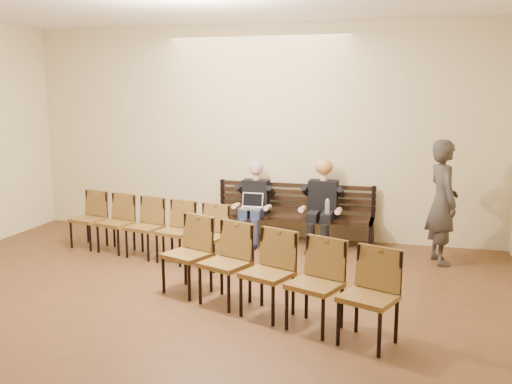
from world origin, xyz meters
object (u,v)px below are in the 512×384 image
(bench, at_px, (293,229))
(passerby, at_px, (443,193))
(laptop, at_px, (250,210))
(chair_row_front, at_px, (145,228))
(chair_row_back, at_px, (267,274))
(seated_man, at_px, (254,204))
(seated_woman, at_px, (322,206))
(bag, at_px, (240,259))
(water_bottle, at_px, (327,215))

(bench, height_order, passerby, passerby)
(laptop, relative_size, chair_row_front, 0.13)
(chair_row_front, xyz_separation_m, chair_row_back, (2.30, -1.70, 0.03))
(seated_man, xyz_separation_m, chair_row_front, (-1.34, -1.25, -0.19))
(seated_man, height_order, seated_woman, seated_woman)
(bench, relative_size, bag, 7.74)
(passerby, height_order, chair_row_front, passerby)
(seated_man, xyz_separation_m, laptop, (-0.01, -0.22, -0.05))
(seated_woman, bearing_deg, bag, -123.83)
(water_bottle, xyz_separation_m, passerby, (1.65, -0.15, 0.45))
(bag, height_order, chair_row_front, chair_row_front)
(laptop, height_order, bag, laptop)
(seated_woman, distance_m, water_bottle, 0.30)
(seated_man, distance_m, chair_row_back, 3.10)
(bench, bearing_deg, bag, -106.20)
(chair_row_back, bearing_deg, water_bottle, 105.96)
(bag, bearing_deg, seated_man, 97.04)
(passerby, xyz_separation_m, chair_row_front, (-4.21, -0.84, -0.58))
(chair_row_front, relative_size, chair_row_back, 0.93)
(passerby, bearing_deg, water_bottle, 66.08)
(seated_man, height_order, chair_row_back, seated_man)
(bench, xyz_separation_m, seated_woman, (0.49, -0.12, 0.43))
(chair_row_back, bearing_deg, seated_man, 129.54)
(bench, bearing_deg, laptop, -151.55)
(seated_man, xyz_separation_m, passerby, (2.87, -0.41, 0.39))
(laptop, relative_size, passerby, 0.17)
(bench, height_order, laptop, laptop)
(passerby, bearing_deg, chair_row_back, 124.39)
(bag, bearing_deg, bench, 73.80)
(seated_man, distance_m, laptop, 0.22)
(passerby, relative_size, chair_row_front, 0.76)
(seated_woman, height_order, chair_row_front, seated_woman)
(laptop, bearing_deg, chair_row_back, -59.32)
(bag, bearing_deg, seated_woman, 56.17)
(bench, relative_size, chair_row_front, 0.96)
(seated_man, height_order, chair_row_front, seated_man)
(seated_man, relative_size, chair_row_back, 0.43)
(chair_row_back, bearing_deg, passerby, 74.51)
(seated_man, relative_size, passerby, 0.62)
(bench, relative_size, passerby, 1.28)
(laptop, distance_m, water_bottle, 1.23)
(chair_row_front, bearing_deg, chair_row_back, -23.64)
(seated_woman, height_order, passerby, passerby)
(seated_man, bearing_deg, seated_woman, 0.00)
(seated_man, relative_size, water_bottle, 5.43)
(bench, xyz_separation_m, chair_row_back, (0.35, -3.07, 0.25))
(water_bottle, height_order, chair_row_back, chair_row_back)
(seated_woman, xyz_separation_m, chair_row_front, (-2.44, -1.25, -0.21))
(chair_row_back, bearing_deg, seated_woman, 108.76)
(bench, relative_size, chair_row_back, 0.90)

